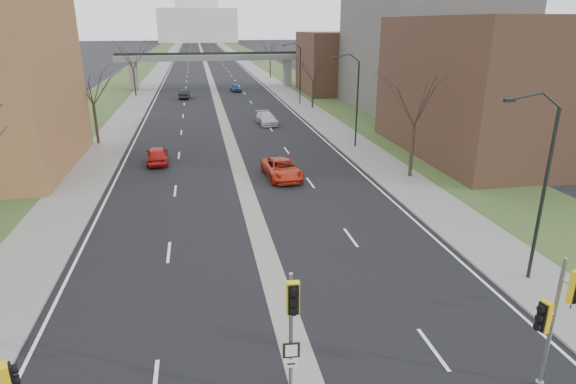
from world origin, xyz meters
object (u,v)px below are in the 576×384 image
object	(u,v)px
car_left_far	(184,94)
signal_pole_right	(557,309)
car_right_mid	(267,119)
car_right_near	(282,169)
car_right_far	(235,88)
car_left_near	(157,155)
warning_sign	(576,284)
signal_pole_median	(292,320)

from	to	relation	value
car_left_far	signal_pole_right	bearing A→B (deg)	104.52
signal_pole_right	car_right_mid	world-z (taller)	signal_pole_right
car_right_near	car_right_far	size ratio (longest dim) A/B	1.41
car_left_far	car_right_near	world-z (taller)	car_right_near
signal_pole_right	car_right_near	xyz separation A→B (m)	(-4.36, 24.33, -2.37)
car_left_near	car_right_near	distance (m)	11.55
car_left_far	car_right_far	bearing A→B (deg)	-138.19
warning_sign	car_right_far	xyz separation A→B (m)	(-8.16, 71.27, -0.63)
warning_sign	car_left_near	world-z (taller)	warning_sign
car_left_far	car_left_near	bearing A→B (deg)	91.63
warning_sign	car_left_far	distance (m)	66.72
signal_pole_median	car_right_far	xyz separation A→B (m)	(4.38, 74.39, -2.58)
signal_pole_right	car_right_far	xyz separation A→B (m)	(-3.79, 75.19, -2.47)
warning_sign	signal_pole_median	bearing A→B (deg)	-167.74
car_left_near	car_right_near	world-z (taller)	car_left_near
signal_pole_median	signal_pole_right	xyz separation A→B (m)	(8.17, -0.80, -0.11)
car_left_near	car_right_mid	world-z (taller)	car_left_near
warning_sign	car_right_near	size ratio (longest dim) A/B	0.33
car_left_far	warning_sign	bearing A→B (deg)	108.82
car_right_far	signal_pole_right	bearing A→B (deg)	-94.19
signal_pole_right	car_left_near	size ratio (longest dim) A/B	1.07
signal_pole_right	warning_sign	size ratio (longest dim) A/B	2.69
warning_sign	car_right_near	bearing A→B (deg)	111.44
signal_pole_right	car_right_far	distance (m)	75.32
car_right_near	car_right_mid	distance (m)	21.09
warning_sign	car_left_near	distance (m)	32.33
car_right_far	signal_pole_median	bearing A→B (deg)	-100.45
signal_pole_median	car_left_far	size ratio (longest dim) A/B	1.10
signal_pole_right	warning_sign	world-z (taller)	signal_pole_right
car_right_mid	car_right_far	world-z (taller)	car_right_mid
signal_pole_median	car_left_near	world-z (taller)	signal_pole_median
signal_pole_median	warning_sign	size ratio (longest dim) A/B	2.61
warning_sign	car_right_far	world-z (taller)	warning_sign
warning_sign	car_left_far	world-z (taller)	warning_sign
car_right_mid	car_left_near	bearing A→B (deg)	-133.19
car_right_near	car_right_far	world-z (taller)	car_right_near
car_right_mid	warning_sign	bearing A→B (deg)	-85.78
signal_pole_median	car_right_far	world-z (taller)	signal_pole_median
signal_pole_median	signal_pole_right	bearing A→B (deg)	-1.90
car_left_near	car_right_mid	bearing A→B (deg)	-131.55
car_right_near	car_right_far	bearing A→B (deg)	84.96
warning_sign	car_right_near	xyz separation A→B (m)	(-8.73, 20.41, -0.53)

